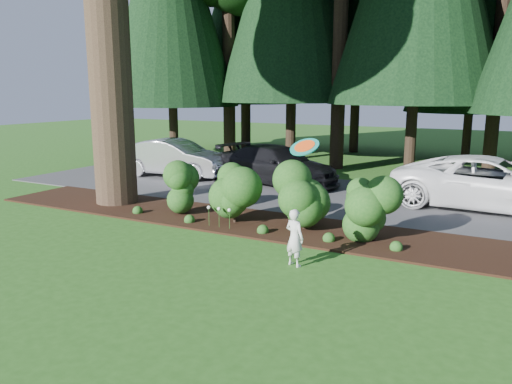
# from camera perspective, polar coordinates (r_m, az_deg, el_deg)

# --- Properties ---
(ground) EXTENTS (80.00, 80.00, 0.00)m
(ground) POSITION_cam_1_polar(r_m,az_deg,el_deg) (10.45, -9.88, -7.56)
(ground) COLOR #255317
(ground) RESTS_ON ground
(mulch_bed) EXTENTS (16.00, 2.50, 0.05)m
(mulch_bed) POSITION_cam_1_polar(r_m,az_deg,el_deg) (13.04, -1.11, -3.42)
(mulch_bed) COLOR black
(mulch_bed) RESTS_ON ground
(driveway) EXTENTS (22.00, 6.00, 0.03)m
(driveway) POSITION_cam_1_polar(r_m,az_deg,el_deg) (16.78, 5.95, -0.13)
(driveway) COLOR #38383A
(driveway) RESTS_ON ground
(shrub_row) EXTENTS (6.53, 1.60, 1.61)m
(shrub_row) POSITION_cam_1_polar(r_m,az_deg,el_deg) (12.41, 1.73, -0.47)
(shrub_row) COLOR #1B4A16
(shrub_row) RESTS_ON ground
(lily_cluster) EXTENTS (0.69, 0.09, 0.57)m
(lily_cluster) POSITION_cam_1_polar(r_m,az_deg,el_deg) (12.36, -4.25, -2.03)
(lily_cluster) COLOR #1B4A16
(lily_cluster) RESTS_ON ground
(car_silver_wagon) EXTENTS (4.57, 1.87, 1.47)m
(car_silver_wagon) POSITION_cam_1_polar(r_m,az_deg,el_deg) (20.00, -9.20, 3.84)
(car_silver_wagon) COLOR silver
(car_silver_wagon) RESTS_ON driveway
(car_white_suv) EXTENTS (5.56, 2.78, 1.51)m
(car_white_suv) POSITION_cam_1_polar(r_m,az_deg,el_deg) (15.75, 25.32, 0.90)
(car_white_suv) COLOR white
(car_white_suv) RESTS_ON driveway
(car_dark_suv) EXTENTS (5.14, 3.05, 1.40)m
(car_dark_suv) POSITION_cam_1_polar(r_m,az_deg,el_deg) (18.14, 2.45, 3.08)
(car_dark_suv) COLOR black
(car_dark_suv) RESTS_ON driveway
(child) EXTENTS (0.48, 0.39, 1.14)m
(child) POSITION_cam_1_polar(r_m,az_deg,el_deg) (9.78, 4.43, -5.22)
(child) COLOR silver
(child) RESTS_ON ground
(frisbee) EXTENTS (0.60, 0.52, 0.35)m
(frisbee) POSITION_cam_1_polar(r_m,az_deg,el_deg) (9.46, 5.57, 5.17)
(frisbee) COLOR #178170
(frisbee) RESTS_ON ground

